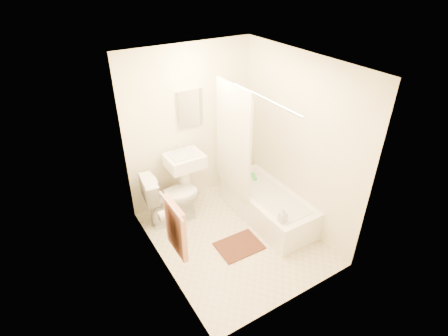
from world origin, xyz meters
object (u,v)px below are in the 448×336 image
toilet (172,197)px  bath_mat (239,246)px  bathtub (267,205)px  sink (185,180)px  soap_bottle (283,215)px

toilet → bath_mat: toilet is taller
toilet → bath_mat: (0.51, -0.99, -0.38)m
toilet → bathtub: 1.40m
sink → soap_bottle: (0.68, -1.42, 0.02)m
bathtub → soap_bottle: bearing=-111.4°
bathtub → soap_bottle: (-0.23, -0.58, 0.32)m
bathtub → bath_mat: bathtub is taller
sink → soap_bottle: sink is taller
bathtub → bath_mat: bearing=-156.4°
sink → bath_mat: 1.26m
toilet → soap_bottle: toilet is taller
toilet → soap_bottle: bearing=-136.1°
toilet → bath_mat: 1.18m
sink → bath_mat: sink is taller
toilet → soap_bottle: 1.61m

